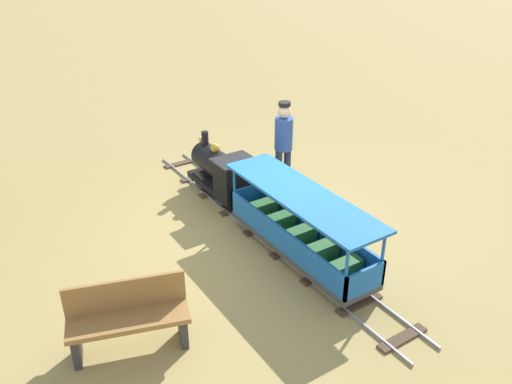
# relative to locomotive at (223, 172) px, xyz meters

# --- Properties ---
(ground_plane) EXTENTS (60.00, 60.00, 0.00)m
(ground_plane) POSITION_rel_locomotive_xyz_m (0.00, -1.17, -0.48)
(ground_plane) COLOR #A38C51
(track) EXTENTS (0.68, 6.40, 0.04)m
(track) POSITION_rel_locomotive_xyz_m (0.00, -1.22, -0.47)
(track) COLOR gray
(track) RESTS_ON ground_plane
(locomotive) EXTENTS (0.64, 1.45, 0.97)m
(locomotive) POSITION_rel_locomotive_xyz_m (0.00, 0.00, 0.00)
(locomotive) COLOR black
(locomotive) RESTS_ON ground_plane
(passenger_car) EXTENTS (0.74, 2.70, 0.97)m
(passenger_car) POSITION_rel_locomotive_xyz_m (0.00, -2.12, -0.06)
(passenger_car) COLOR #3F3F3F
(passenger_car) RESTS_ON ground_plane
(conductor_person) EXTENTS (0.30, 0.30, 1.62)m
(conductor_person) POSITION_rel_locomotive_xyz_m (0.96, -0.38, 0.47)
(conductor_person) COLOR #282D47
(conductor_person) RESTS_ON ground_plane
(park_bench) EXTENTS (1.36, 0.78, 0.82)m
(park_bench) POSITION_rel_locomotive_xyz_m (-2.61, -2.49, -0.07)
(park_bench) COLOR olive
(park_bench) RESTS_ON ground_plane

